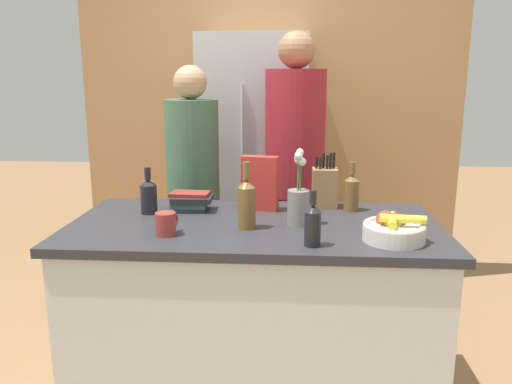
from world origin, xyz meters
TOP-DOWN VIEW (x-y plane):
  - kitchen_island at (0.00, 0.00)m, footprint 1.68×0.83m
  - back_wall_wood at (0.00, 1.71)m, footprint 2.88×0.12m
  - refrigerator at (-0.10, 1.35)m, footprint 0.73×0.62m
  - fruit_bowl at (0.58, -0.21)m, footprint 0.25×0.25m
  - knife_block at (0.33, 0.31)m, footprint 0.13×0.11m
  - flower_vase at (0.20, -0.02)m, footprint 0.10×0.10m
  - cereal_box at (0.01, 0.23)m, footprint 0.19×0.10m
  - coffee_mug at (-0.36, -0.20)m, footprint 0.09×0.12m
  - book_stack at (-0.33, 0.20)m, footprint 0.21×0.16m
  - bottle_oil at (0.25, -0.30)m, footprint 0.06×0.06m
  - bottle_vinegar at (0.46, 0.25)m, footprint 0.07×0.07m
  - bottle_wine at (-0.03, -0.08)m, footprint 0.08×0.08m
  - bottle_water at (-0.52, 0.13)m, footprint 0.08×0.08m
  - person_at_sink at (-0.41, 0.67)m, footprint 0.31×0.31m
  - person_in_blue at (0.19, 0.78)m, footprint 0.36×0.36m

SIDE VIEW (x-z plane):
  - kitchen_island at x=0.00m, z-range 0.00..0.93m
  - refrigerator at x=-0.10m, z-range 0.00..1.85m
  - person_at_sink at x=-0.41m, z-range 0.11..1.75m
  - book_stack at x=-0.33m, z-range 0.92..1.01m
  - coffee_mug at x=-0.36m, z-range 0.92..1.02m
  - fruit_bowl at x=0.58m, z-range 0.92..1.03m
  - bottle_oil at x=0.25m, z-range 0.90..1.12m
  - bottle_water at x=-0.52m, z-range 0.90..1.13m
  - bottle_vinegar at x=0.46m, z-range 0.90..1.14m
  - knife_block at x=0.33m, z-range 0.89..1.17m
  - person_in_blue at x=0.19m, z-range 0.12..1.95m
  - flower_vase at x=0.20m, z-range 0.86..1.21m
  - bottle_wine at x=-0.03m, z-range 0.89..1.19m
  - cereal_box at x=0.01m, z-range 0.92..1.19m
  - back_wall_wood at x=0.00m, z-range 0.00..2.60m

